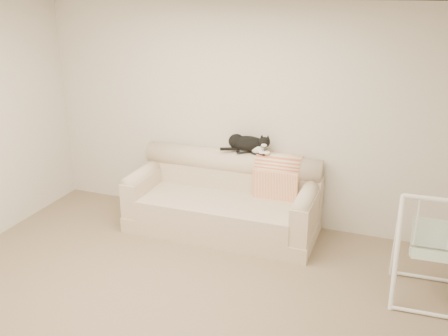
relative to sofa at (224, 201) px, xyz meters
The scene contains 8 objects.
ground_plane 1.66m from the sofa, 86.86° to the right, with size 5.00×5.00×0.00m, color #796552.
room_shell 2.00m from the sofa, 86.86° to the right, with size 5.04×4.04×2.60m.
sofa is the anchor object (origin of this frame).
remote_a 0.62m from the sofa, 54.13° to the left, with size 0.18×0.13×0.03m.
remote_b 0.69m from the sofa, 31.64° to the left, with size 0.18×0.08×0.02m.
tuxedo_cat 0.73m from the sofa, 50.26° to the left, with size 0.60×0.24×0.24m.
throw_blanket 0.73m from the sofa, 21.10° to the left, with size 0.52×0.38×0.58m.
baby_swing 2.33m from the sofa, 16.81° to the right, with size 0.64×0.68×1.01m.
Camera 1 is at (1.76, -3.44, 2.73)m, focal length 40.00 mm.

